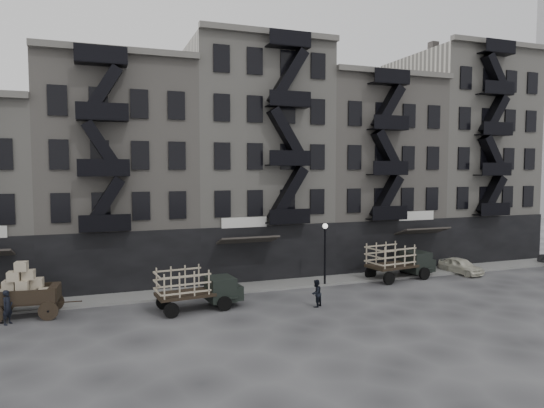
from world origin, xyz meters
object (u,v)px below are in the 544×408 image
object	(u,v)px
wagon	(23,286)
pedestrian_west	(8,307)
car_east	(461,266)
pedestrian_mid	(316,293)
stake_truck_east	(400,259)
stake_truck_west	(197,286)

from	to	relation	value
wagon	pedestrian_west	world-z (taller)	wagon
car_east	wagon	bearing A→B (deg)	174.68
pedestrian_west	pedestrian_mid	size ratio (longest dim) A/B	1.12
stake_truck_east	pedestrian_west	bearing A→B (deg)	176.66
wagon	stake_truck_west	size ratio (longest dim) A/B	0.75
car_east	pedestrian_west	world-z (taller)	pedestrian_west
stake_truck_west	pedestrian_west	bearing A→B (deg)	169.52
wagon	pedestrian_mid	bearing A→B (deg)	-7.21
car_east	pedestrian_west	size ratio (longest dim) A/B	2.01
car_east	stake_truck_west	bearing A→B (deg)	-179.90
stake_truck_east	car_east	world-z (taller)	stake_truck_east
stake_truck_west	stake_truck_east	bearing A→B (deg)	3.54
stake_truck_east	car_east	distance (m)	5.52
pedestrian_west	pedestrian_mid	world-z (taller)	pedestrian_west
stake_truck_west	car_east	xyz separation A→B (m)	(20.69, 2.58, -0.77)
pedestrian_west	pedestrian_mid	bearing A→B (deg)	-67.92
car_east	stake_truck_east	bearing A→B (deg)	172.71
stake_truck_east	pedestrian_west	world-z (taller)	stake_truck_east
car_east	pedestrian_west	bearing A→B (deg)	176.50
wagon	car_east	xyz separation A→B (m)	(29.70, 0.87, -1.12)
wagon	stake_truck_west	distance (m)	9.17
stake_truck_west	wagon	bearing A→B (deg)	163.10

